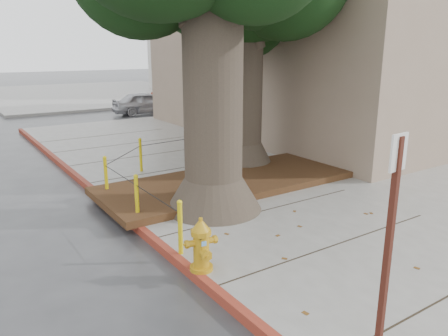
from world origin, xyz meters
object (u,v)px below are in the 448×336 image
(fire_hydrant, at_px, (201,245))
(car_red, at_px, (187,96))
(signpost, at_px, (389,246))
(car_silver, at_px, (146,103))

(fire_hydrant, distance_m, car_red, 20.65)
(signpost, bearing_deg, fire_hydrant, 93.15)
(fire_hydrant, relative_size, signpost, 0.34)
(fire_hydrant, height_order, car_silver, car_silver)
(signpost, xyz_separation_m, car_silver, (6.19, 19.80, -0.98))
(signpost, relative_size, car_silver, 0.71)
(car_silver, distance_m, car_red, 3.47)
(car_silver, height_order, car_red, car_red)
(signpost, bearing_deg, car_silver, 67.80)
(car_red, bearing_deg, signpost, 160.10)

